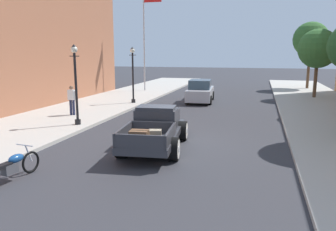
% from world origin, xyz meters
% --- Properties ---
extents(ground_plane, '(140.00, 140.00, 0.00)m').
position_xyz_m(ground_plane, '(0.00, 0.00, 0.00)').
color(ground_plane, '#333338').
extents(sidewalk_left, '(5.50, 64.00, 0.15)m').
position_xyz_m(sidewalk_left, '(-7.25, 0.00, 0.07)').
color(sidewalk_left, '#B7B2A8').
rests_on(sidewalk_left, ground).
extents(hotrod_truck_gunmetal, '(2.54, 5.07, 1.58)m').
position_xyz_m(hotrod_truck_gunmetal, '(-0.51, -0.68, 0.75)').
color(hotrod_truck_gunmetal, '#333338').
rests_on(hotrod_truck_gunmetal, ground).
extents(motorcycle_parked, '(0.62, 2.11, 0.93)m').
position_xyz_m(motorcycle_parked, '(-3.39, -5.18, 0.44)').
color(motorcycle_parked, black).
rests_on(motorcycle_parked, ground).
extents(car_background_silver, '(2.11, 4.42, 1.65)m').
position_xyz_m(car_background_silver, '(-0.94, 11.52, 0.77)').
color(car_background_silver, '#B7B7BC').
rests_on(car_background_silver, ground).
extents(pedestrian_sidewalk_left, '(0.53, 0.22, 1.65)m').
position_xyz_m(pedestrian_sidewalk_left, '(-6.82, 3.63, 1.09)').
color(pedestrian_sidewalk_left, '#232847').
rests_on(pedestrian_sidewalk_left, sidewalk_left).
extents(street_lamp_near, '(0.50, 0.32, 3.85)m').
position_xyz_m(street_lamp_near, '(-5.21, 1.48, 2.39)').
color(street_lamp_near, black).
rests_on(street_lamp_near, sidewalk_left).
extents(street_lamp_far, '(0.50, 0.32, 3.85)m').
position_xyz_m(street_lamp_far, '(-5.21, 8.89, 2.39)').
color(street_lamp_far, black).
rests_on(street_lamp_far, sidewalk_left).
extents(flagpole, '(1.74, 0.16, 9.16)m').
position_xyz_m(flagpole, '(-6.82, 16.49, 5.77)').
color(flagpole, '#B2B2B7').
rests_on(flagpole, sidewalk_left).
extents(street_tree_third, '(3.00, 3.00, 5.26)m').
position_xyz_m(street_tree_third, '(7.47, 15.44, 3.90)').
color(street_tree_third, brown).
rests_on(street_tree_third, sidewalk_right).
extents(street_tree_farthest, '(3.34, 3.34, 6.39)m').
position_xyz_m(street_tree_farthest, '(7.83, 22.49, 4.85)').
color(street_tree_farthest, brown).
rests_on(street_tree_farthest, sidewalk_right).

